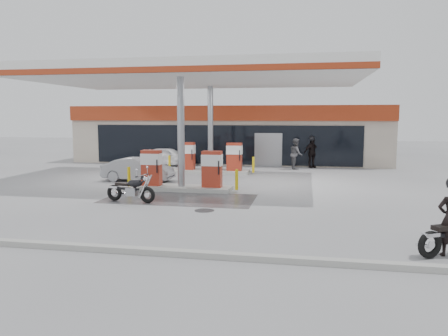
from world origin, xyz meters
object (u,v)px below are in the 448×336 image
Objects in this scene: sedan_white at (168,156)px; biker_walking at (312,153)px; pump_island_far at (211,161)px; parked_motorcycle at (131,190)px; hatchback_silver at (138,169)px; pump_island_near at (181,174)px; parked_car_left at (149,153)px; attendant at (296,154)px.

sedan_white is 9.45m from biker_walking.
pump_island_far is 6.94m from biker_walking.
parked_motorcycle is at bearing -152.62° from biker_walking.
hatchback_silver is at bearing -173.21° from biker_walking.
pump_island_far is at bearing 91.16° from parked_motorcycle.
biker_walking is at bearing 33.23° from pump_island_far.
biker_walking is (8.74, 7.60, 0.36)m from hatchback_silver.
pump_island_near is 3.68m from hatchback_silver.
pump_island_near is 2.68× the size of biker_walking.
pump_island_near reaches higher than hatchback_silver.
pump_island_far reaches higher than parked_car_left.
pump_island_near is 11.39m from biker_walking.
attendant is (4.83, 2.80, 0.26)m from pump_island_far.
parked_car_left is at bearing 117.20° from pump_island_near.
parked_motorcycle is at bearing -159.20° from hatchback_silver.
sedan_white is 1.89× the size of attendant.
sedan_white is 8.47m from attendant.
parked_motorcycle is at bearing 142.93° from attendant.
attendant is 10.21m from hatchback_silver.
sedan_white is at bearing 111.49° from pump_island_near.
biker_walking is at bearing -47.46° from hatchback_silver.
sedan_white is at bearing 149.43° from biker_walking.
sedan_white is (-3.62, 3.20, -0.09)m from pump_island_far.
attendant reaches higher than parked_motorcycle.
sedan_white is at bearing 7.09° from hatchback_silver.
biker_walking reaches higher than parked_motorcycle.
pump_island_far is 7.25m from parked_car_left.
sedan_white is 1.90× the size of biker_walking.
pump_island_near is 12.04m from parked_car_left.
pump_island_near is 2.45× the size of parked_motorcycle.
biker_walking is at bearing 59.38° from pump_island_near.
attendant is at bearing 71.50° from parked_motorcycle.
sedan_white is 0.79× the size of parked_car_left.
attendant is 0.42× the size of parked_car_left.
sedan_white is (-3.62, 9.20, -0.09)m from pump_island_near.
pump_island_near is 9.89m from sedan_white.
pump_island_near is at bearing -138.47° from parked_car_left.
parked_motorcycle is 14.56m from biker_walking.
attendant reaches higher than sedan_white.
sedan_white is (-2.50, 12.20, 0.14)m from parked_motorcycle.
hatchback_silver is at bearing 120.04° from attendant.
attendant is at bearing -90.32° from sedan_white.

